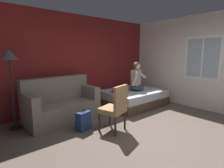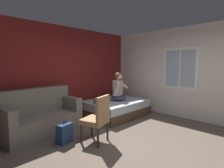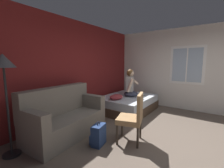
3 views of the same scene
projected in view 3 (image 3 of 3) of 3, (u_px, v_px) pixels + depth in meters
ground_plane at (181, 146)px, 2.82m from camera, size 40.00×40.00×0.00m
wall_back_accent at (77, 70)px, 4.28m from camera, size 10.01×0.16×2.70m
wall_side_with_window at (201, 69)px, 4.72m from camera, size 0.19×6.94×2.70m
bed at (127, 103)px, 4.92m from camera, size 1.85×1.45×0.48m
couch at (65, 117)px, 3.23m from camera, size 1.76×0.95×1.04m
side_chair at (133, 116)px, 2.91m from camera, size 0.58×0.58×0.98m
person_seated at (130, 85)px, 4.87m from camera, size 0.63×0.58×0.88m
backpack at (98, 135)px, 2.84m from camera, size 0.33×0.29×0.46m
throw_pillow at (116, 97)px, 4.46m from camera, size 0.51×0.41×0.14m
cell_phone at (143, 95)px, 5.00m from camera, size 0.11×0.16×0.01m
floor_lamp at (4, 71)px, 2.35m from camera, size 0.36×0.36×1.70m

